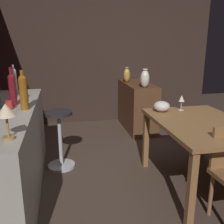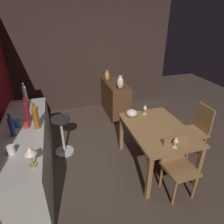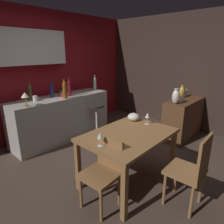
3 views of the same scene
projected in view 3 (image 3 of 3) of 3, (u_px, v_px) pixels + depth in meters
The scene contains 25 objects.
ground_plane at pixel (112, 168), 3.14m from camera, with size 9.00×9.00×0.00m, color #47382D.
wall_kitchen_back at pixel (34, 70), 3.99m from camera, with size 5.20×0.33×2.60m.
wall_side_right at pixel (173, 72), 4.75m from camera, with size 0.10×4.40×2.60m, color #33231E.
dining_table at pixel (129, 140), 2.65m from camera, with size 1.23×0.87×0.74m.
kitchen_counter at pixel (62, 118), 4.13m from camera, with size 2.10×0.60×0.90m, color #B2ADA3.
sideboard_cabinet at pixel (183, 119), 4.18m from camera, with size 1.10×0.44×0.82m, color #56351E.
chair_near_window at pixel (103, 170), 2.29m from camera, with size 0.42×0.42×0.83m.
chair_by_doorway at pixel (192, 169), 2.23m from camera, with size 0.41×0.41×0.93m.
bar_stool at pixel (97, 120), 4.17m from camera, with size 0.34×0.34×0.72m.
wine_glass_left at pixel (148, 116), 2.91m from camera, with size 0.07×0.07×0.18m.
wine_glass_right at pixel (100, 136), 2.24m from camera, with size 0.07×0.07×0.17m.
fruit_bowl at pixel (134, 117), 3.08m from camera, with size 0.19×0.19×0.12m, color beige.
wine_bottle_olive at pixel (30, 91), 3.73m from camera, with size 0.07×0.07×0.33m.
wine_bottle_cobalt at pixel (52, 90), 3.89m from camera, with size 0.07×0.07×0.31m.
wine_bottle_amber at pixel (65, 90), 3.77m from camera, with size 0.08×0.08×0.37m.
wine_bottle_clear at pixel (95, 83), 4.65m from camera, with size 0.07×0.07×0.34m.
wine_bottle_ruby at pixel (70, 87), 4.00m from camera, with size 0.07×0.07×0.38m.
cup_white at pixel (35, 98), 3.63m from camera, with size 0.11×0.08×0.10m.
cup_teal at pixel (62, 93), 4.06m from camera, with size 0.12×0.08×0.10m.
cup_red at pixel (63, 95), 3.94m from camera, with size 0.11×0.07×0.08m.
counter_lamp at pixel (25, 96), 3.23m from camera, with size 0.13×0.13×0.24m.
pillar_candle_tall at pixel (183, 99), 3.87m from camera, with size 0.06×0.06×0.15m.
pillar_candle_short at pixel (186, 93), 4.36m from camera, with size 0.08×0.08×0.17m.
vase_ceramic_ivory at pixel (176, 97), 3.72m from camera, with size 0.14×0.14×0.29m.
vase_brass at pixel (182, 92), 4.23m from camera, with size 0.12×0.12×0.27m.
Camera 3 is at (-2.02, -1.82, 1.80)m, focal length 31.62 mm.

